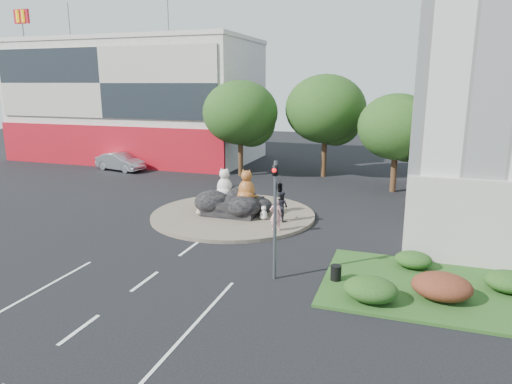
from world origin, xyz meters
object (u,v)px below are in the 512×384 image
Objects in this scene: kitten_white at (264,212)px; parked_car at (120,162)px; cat_tabby at (247,185)px; cat_white at (225,182)px; pedestrian_pink at (276,215)px; kitten_calico at (200,207)px; litter_bin at (336,273)px; pedestrian_dark at (281,206)px.

parked_car reaches higher than kitten_white.
cat_white is at bearing 165.50° from cat_tabby.
cat_white is 1.03× the size of pedestrian_pink.
pedestrian_pink is at bearing -78.36° from kitten_white.
kitten_calico is (-1.06, -1.35, -1.35)m from cat_white.
cat_white is 5.09m from pedestrian_pink.
cat_white is 2.18m from kitten_calico.
parked_car reaches higher than kitten_calico.
cat_tabby is 2.06× the size of kitten_calico.
pedestrian_pink reaches higher than litter_bin.
pedestrian_pink reaches higher than parked_car.
cat_tabby is 0.39× the size of parked_car.
kitten_calico is 0.19× the size of parked_car.
kitten_calico reaches higher than kitten_white.
pedestrian_dark is at bearing -21.41° from kitten_white.
kitten_white is 0.47× the size of pedestrian_pink.
pedestrian_pink is 1.02× the size of pedestrian_dark.
cat_tabby is at bearing -59.96° from pedestrian_pink.
pedestrian_pink is at bearing -112.50° from parked_car.
pedestrian_pink is at bearing -42.71° from cat_white.
cat_white reaches higher than kitten_calico.
parked_car is (-18.78, 11.31, -0.25)m from pedestrian_dark.
kitten_calico is at bearing -160.18° from cat_tabby.
pedestrian_pink is (5.19, -1.48, 0.42)m from kitten_calico.
cat_tabby is 2.57m from pedestrian_dark.
kitten_white is at bearing -21.68° from cat_tabby.
litter_bin is at bearing -75.53° from kitten_white.
pedestrian_pink is (1.26, -1.82, 0.47)m from kitten_white.
kitten_white is at bearing 29.32° from kitten_calico.
pedestrian_dark is at bearing 28.61° from kitten_calico.
pedestrian_dark is (1.06, 0.03, 0.46)m from kitten_white.
pedestrian_pink is at bearing 125.38° from pedestrian_dark.
pedestrian_dark is at bearing 121.41° from litter_bin.
kitten_white is 1.16m from pedestrian_dark.
pedestrian_dark is at bearing -10.83° from cat_tabby.
litter_bin is at bearing -11.17° from kitten_calico.
cat_white is 2.92× the size of litter_bin.
parked_car is 29.44m from litter_bin.
litter_bin is at bearing -47.10° from cat_tabby.
cat_tabby is 3.59m from pedestrian_pink.
pedestrian_pink reaches higher than kitten_calico.
kitten_calico is at bearing -136.51° from cat_white.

